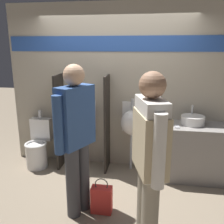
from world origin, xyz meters
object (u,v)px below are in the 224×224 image
(sink_basin, at_px, (193,120))
(urinal_near_counter, at_px, (84,121))
(cell_phone, at_px, (177,127))
(toilet, at_px, (38,147))
(shopping_bag, at_px, (102,199))
(person_with_lanyard, at_px, (76,135))
(urinal_far, at_px, (132,123))
(person_in_vest, at_px, (150,154))

(sink_basin, xyz_separation_m, urinal_near_counter, (-1.74, 0.08, -0.11))
(cell_phone, bearing_deg, toilet, 177.07)
(toilet, height_order, shopping_bag, toilet)
(urinal_near_counter, distance_m, toilet, 0.94)
(urinal_near_counter, relative_size, person_with_lanyard, 0.65)
(sink_basin, distance_m, person_with_lanyard, 1.90)
(shopping_bag, bearing_deg, toilet, 140.97)
(cell_phone, bearing_deg, urinal_near_counter, 170.45)
(person_with_lanyard, distance_m, shopping_bag, 0.89)
(urinal_far, xyz_separation_m, person_with_lanyard, (-0.55, -1.25, 0.20))
(urinal_near_counter, height_order, person_in_vest, person_in_vest)
(urinal_near_counter, height_order, shopping_bag, urinal_near_counter)
(urinal_far, bearing_deg, sink_basin, -4.89)
(urinal_far, relative_size, toilet, 1.26)
(cell_phone, height_order, urinal_far, urinal_far)
(person_with_lanyard, bearing_deg, toilet, 69.73)
(sink_basin, bearing_deg, shopping_bag, -136.57)
(cell_phone, distance_m, urinal_near_counter, 1.52)
(urinal_far, relative_size, person_with_lanyard, 0.65)
(sink_basin, xyz_separation_m, urinal_far, (-0.94, 0.08, -0.11))
(urinal_far, distance_m, toilet, 1.68)
(toilet, relative_size, shopping_bag, 2.04)
(toilet, bearing_deg, urinal_near_counter, 9.53)
(cell_phone, distance_m, urinal_far, 0.74)
(sink_basin, xyz_separation_m, toilet, (-2.54, -0.05, -0.59))
(cell_phone, bearing_deg, person_with_lanyard, -141.37)
(person_with_lanyard, xyz_separation_m, shopping_bag, (0.29, 0.03, -0.84))
(person_with_lanyard, bearing_deg, urinal_near_counter, 37.72)
(cell_phone, height_order, person_in_vest, person_in_vest)
(urinal_near_counter, bearing_deg, person_with_lanyard, -78.65)
(cell_phone, bearing_deg, person_in_vest, -104.88)
(cell_phone, bearing_deg, urinal_far, 160.11)
(person_in_vest, bearing_deg, urinal_far, -6.47)
(sink_basin, height_order, person_with_lanyard, person_with_lanyard)
(person_with_lanyard, bearing_deg, shopping_bag, -57.95)
(sink_basin, distance_m, cell_phone, 0.30)
(cell_phone, relative_size, person_in_vest, 0.08)
(cell_phone, xyz_separation_m, toilet, (-2.30, 0.12, -0.53))
(person_in_vest, distance_m, shopping_bag, 1.17)
(sink_basin, height_order, person_in_vest, person_in_vest)
(urinal_far, relative_size, shopping_bag, 2.56)
(urinal_near_counter, height_order, urinal_far, same)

